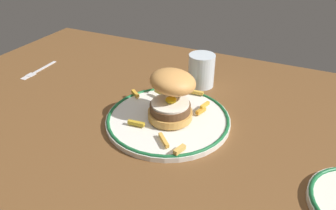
% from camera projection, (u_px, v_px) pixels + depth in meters
% --- Properties ---
extents(ground_plane, '(1.36, 1.02, 0.04)m').
position_uv_depth(ground_plane, '(151.00, 137.00, 0.73)').
color(ground_plane, brown).
extents(dinner_plate, '(0.29, 0.29, 0.02)m').
position_uv_depth(dinner_plate, '(168.00, 119.00, 0.74)').
color(dinner_plate, white).
rests_on(dinner_plate, ground_plane).
extents(burger, '(0.15, 0.15, 0.12)m').
position_uv_depth(burger, '(172.00, 94.00, 0.71)').
color(burger, gold).
rests_on(burger, dinner_plate).
extents(fries_pile, '(0.22, 0.26, 0.02)m').
position_uv_depth(fries_pile, '(170.00, 109.00, 0.75)').
color(fries_pile, gold).
rests_on(fries_pile, dinner_plate).
extents(water_glass, '(0.07, 0.07, 0.09)m').
position_uv_depth(water_glass, '(201.00, 72.00, 0.88)').
color(water_glass, silver).
rests_on(water_glass, ground_plane).
extents(fork, '(0.02, 0.14, 0.00)m').
position_uv_depth(fork, '(39.00, 70.00, 0.98)').
color(fork, silver).
rests_on(fork, ground_plane).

